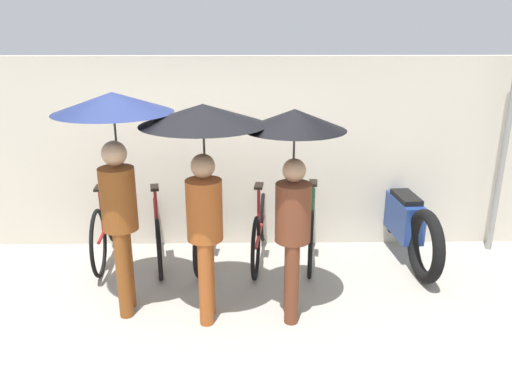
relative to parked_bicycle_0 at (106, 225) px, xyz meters
name	(u,v)px	position (x,y,z in m)	size (l,w,h in m)	color
ground_plane	(195,345)	(1.21, -1.80, -0.39)	(30.00, 30.00, 0.00)	#9E998E
back_wall	(209,154)	(1.21, 0.38, 0.75)	(11.50, 0.12, 2.29)	beige
parked_bicycle_0	(106,225)	(0.00, 0.00, 0.00)	(0.44, 1.70, 1.06)	black
parked_bicycle_1	(157,228)	(0.60, -0.03, -0.03)	(0.53, 1.73, 1.06)	black
parked_bicycle_2	(209,226)	(1.21, 0.01, -0.03)	(0.44, 1.77, 0.99)	black
parked_bicycle_3	(260,227)	(1.81, -0.06, -0.02)	(0.44, 1.71, 1.10)	black
parked_bicycle_4	(312,226)	(2.41, -0.06, 0.00)	(0.44, 1.69, 1.01)	black
pedestrian_leading	(115,141)	(0.50, -1.14, 1.26)	(1.05, 1.05, 2.07)	brown
pedestrian_center	(204,149)	(1.29, -1.27, 1.21)	(1.10, 1.10, 1.99)	#9E4C1E
pedestrian_trailing	(294,162)	(2.07, -1.27, 1.09)	(0.90, 0.90, 1.94)	brown
motorcycle	(404,221)	(3.50, -0.02, 0.04)	(0.58, 2.06, 0.96)	black
awning_pole	(504,150)	(4.63, 0.12, 0.86)	(0.07, 0.07, 2.50)	gray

